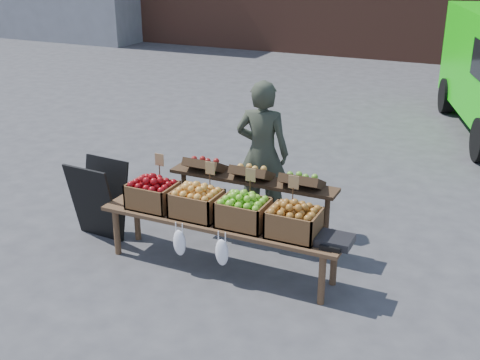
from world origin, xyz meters
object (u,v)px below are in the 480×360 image
at_px(display_bench, 220,245).
at_px(back_table, 252,201).
at_px(chalkboard_sign, 99,199).
at_px(weighing_scale, 335,240).
at_px(crate_russet_pears, 197,204).
at_px(crate_green_apples, 294,223).
at_px(crate_golden_apples, 153,195).
at_px(crate_red_apples, 244,213).
at_px(vendor, 262,153).

bearing_deg(display_bench, back_table, 86.24).
xyz_separation_m(chalkboard_sign, weighing_scale, (2.90, -0.09, 0.14)).
distance_m(crate_russet_pears, weighing_scale, 1.53).
relative_size(crate_green_apples, weighing_scale, 1.47).
bearing_deg(crate_golden_apples, chalkboard_sign, 173.83).
distance_m(chalkboard_sign, crate_golden_apples, 0.86).
bearing_deg(weighing_scale, crate_russet_pears, 180.00).
distance_m(display_bench, weighing_scale, 1.29).
distance_m(crate_golden_apples, crate_green_apples, 1.65).
relative_size(crate_golden_apples, crate_red_apples, 1.00).
relative_size(vendor, crate_golden_apples, 3.61).
xyz_separation_m(chalkboard_sign, crate_golden_apples, (0.82, -0.09, 0.24)).
bearing_deg(crate_green_apples, crate_russet_pears, 180.00).
relative_size(chalkboard_sign, crate_green_apples, 1.89).
relative_size(back_table, weighing_scale, 6.18).
xyz_separation_m(chalkboard_sign, display_bench, (1.65, -0.09, -0.19)).
xyz_separation_m(back_table, display_bench, (-0.05, -0.72, -0.24)).
xyz_separation_m(chalkboard_sign, back_table, (1.69, 0.63, 0.05)).
relative_size(vendor, crate_red_apples, 3.61).
xyz_separation_m(crate_golden_apples, crate_russet_pears, (0.55, 0.00, 0.00)).
xyz_separation_m(back_table, crate_golden_apples, (-0.87, -0.72, 0.19)).
relative_size(vendor, weighing_scale, 5.31).
xyz_separation_m(back_table, crate_red_apples, (0.23, -0.72, 0.19)).
relative_size(vendor, crate_green_apples, 3.61).
height_order(crate_red_apples, crate_green_apples, same).
bearing_deg(chalkboard_sign, crate_russet_pears, -0.18).
xyz_separation_m(back_table, crate_russet_pears, (-0.32, -0.72, 0.19)).
distance_m(back_table, crate_russet_pears, 0.81).
distance_m(vendor, crate_golden_apples, 1.51).
bearing_deg(crate_green_apples, crate_golden_apples, 180.00).
distance_m(crate_russet_pears, crate_red_apples, 0.55).
distance_m(vendor, crate_red_apples, 1.36).
xyz_separation_m(crate_russet_pears, crate_green_apples, (1.10, 0.00, 0.00)).
bearing_deg(vendor, crate_golden_apples, 52.12).
height_order(vendor, crate_red_apples, vendor).
height_order(crate_green_apples, weighing_scale, crate_green_apples).
bearing_deg(back_table, vendor, 101.96).
xyz_separation_m(display_bench, crate_red_apples, (0.28, 0.00, 0.42)).
height_order(back_table, display_bench, back_table).
distance_m(crate_red_apples, weighing_scale, 0.98).
xyz_separation_m(chalkboard_sign, crate_green_apples, (2.47, -0.09, 0.24)).
height_order(vendor, chalkboard_sign, vendor).
bearing_deg(crate_green_apples, display_bench, 180.00).
bearing_deg(weighing_scale, display_bench, 180.00).
relative_size(display_bench, crate_green_apples, 5.40).
height_order(crate_russet_pears, weighing_scale, crate_russet_pears).
xyz_separation_m(display_bench, crate_green_apples, (0.82, 0.00, 0.42)).
bearing_deg(crate_golden_apples, vendor, 60.11).
bearing_deg(weighing_scale, crate_green_apples, 180.00).
height_order(crate_golden_apples, crate_russet_pears, same).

